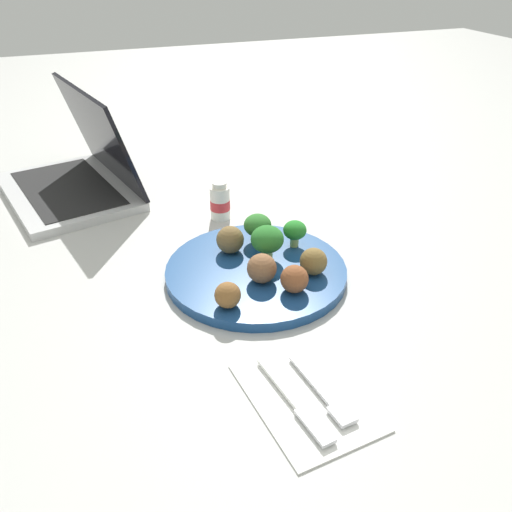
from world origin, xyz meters
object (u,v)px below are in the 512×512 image
object	(u,v)px
yogurt_bottle	(220,202)
meatball_mid_right	(230,240)
broccoli_floret_center	(258,226)
broccoli_floret_near_rim	(295,231)
meatball_center	(262,268)
broccoli_floret_front_left	(267,240)
meatball_mid_left	(294,279)
fork	(323,392)
knife	(296,402)
napkin	(306,396)
laptop	(77,175)
meatball_near_rim	(313,261)
meatball_back_left	(228,295)
plate	(256,271)

from	to	relation	value
yogurt_bottle	meatball_mid_right	bearing A→B (deg)	-10.70
broccoli_floret_center	broccoli_floret_near_rim	bearing A→B (deg)	56.81
meatball_mid_right	meatball_center	bearing A→B (deg)	10.37
broccoli_floret_front_left	meatball_mid_right	xyz separation A→B (m)	(-0.04, -0.05, -0.01)
meatball_mid_left	fork	distance (m)	0.19
meatball_mid_right	knife	xyz separation A→B (m)	(0.33, -0.03, -0.03)
meatball_center	napkin	xyz separation A→B (m)	(0.22, -0.03, -0.04)
meatball_center	meatball_mid_left	xyz separation A→B (m)	(0.04, 0.03, -0.00)
laptop	broccoli_floret_center	bearing A→B (deg)	37.56
laptop	meatball_near_rim	bearing A→B (deg)	33.74
broccoli_floret_front_left	fork	xyz separation A→B (m)	(0.28, -0.04, -0.04)
napkin	knife	xyz separation A→B (m)	(0.01, -0.02, 0.00)
meatball_center	napkin	world-z (taller)	meatball_center
broccoli_floret_center	meatball_back_left	distance (m)	0.18
meatball_mid_left	meatball_mid_right	bearing A→B (deg)	-159.00
broccoli_floret_front_left	yogurt_bottle	bearing A→B (deg)	-174.25
plate	broccoli_floret_near_rim	distance (m)	0.10
plate	broccoli_floret_center	world-z (taller)	broccoli_floret_center
meatball_center	napkin	distance (m)	0.22
meatball_near_rim	meatball_mid_right	distance (m)	0.14
meatball_mid_right	yogurt_bottle	world-z (taller)	yogurt_bottle
meatball_back_left	napkin	size ratio (longest dim) A/B	0.22
meatball_near_rim	napkin	distance (m)	0.24
meatball_back_left	knife	xyz separation A→B (m)	(0.19, 0.02, -0.03)
napkin	broccoli_floret_front_left	bearing A→B (deg)	168.06
yogurt_bottle	broccoli_floret_center	bearing A→B (deg)	10.36
plate	meatball_center	size ratio (longest dim) A/B	6.34
plate	knife	size ratio (longest dim) A/B	1.92
plate	broccoli_floret_front_left	distance (m)	0.05
broccoli_floret_near_rim	meatball_near_rim	size ratio (longest dim) A/B	1.08
meatball_mid_right	fork	distance (m)	0.32
meatball_back_left	napkin	xyz separation A→B (m)	(0.18, 0.04, -0.03)
meatball_mid_left	laptop	bearing A→B (deg)	-151.98
broccoli_floret_center	meatball_mid_right	world-z (taller)	broccoli_floret_center
plate	broccoli_floret_near_rim	world-z (taller)	broccoli_floret_near_rim
broccoli_floret_center	meatball_mid_left	bearing A→B (deg)	-0.14
broccoli_floret_near_rim	broccoli_floret_center	distance (m)	0.06
meatball_mid_left	napkin	size ratio (longest dim) A/B	0.24
broccoli_floret_front_left	laptop	xyz separation A→B (m)	(-0.40, -0.26, -0.01)
meatball_center	yogurt_bottle	distance (m)	0.25
broccoli_floret_near_rim	fork	size ratio (longest dim) A/B	0.37
knife	meatball_mid_left	bearing A→B (deg)	157.09
meatball_back_left	fork	xyz separation A→B (m)	(0.18, 0.06, -0.03)
broccoli_floret_front_left	meatball_center	size ratio (longest dim) A/B	1.28
fork	broccoli_floret_front_left	bearing A→B (deg)	172.04
plate	yogurt_bottle	world-z (taller)	yogurt_bottle
meatball_back_left	fork	bearing A→B (deg)	17.09
broccoli_floret_center	meatball_mid_left	size ratio (longest dim) A/B	1.21
plate	meatball_mid_right	size ratio (longest dim) A/B	6.29
broccoli_floret_near_rim	meatball_near_rim	distance (m)	0.09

